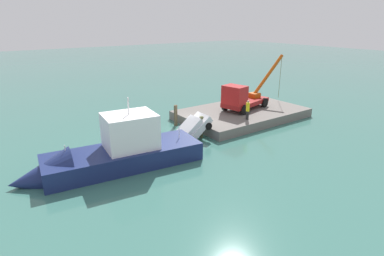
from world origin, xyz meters
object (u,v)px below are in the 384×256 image
at_px(dock_worker, 248,110).
at_px(moored_yacht, 101,162).
at_px(crane_truck, 242,97).
at_px(salvaged_car, 189,133).

xyz_separation_m(dock_worker, moored_yacht, (14.83, 0.69, -1.18)).
distance_m(crane_truck, moored_yacht, 17.18).
relative_size(dock_worker, salvaged_car, 0.49).
relative_size(dock_worker, moored_yacht, 0.14).
bearing_deg(salvaged_car, dock_worker, 172.98).
bearing_deg(dock_worker, salvaged_car, -7.02).
height_order(crane_truck, salvaged_car, crane_truck).
distance_m(crane_truck, dock_worker, 3.39).
height_order(dock_worker, salvaged_car, dock_worker).
bearing_deg(crane_truck, salvaged_car, 13.50).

